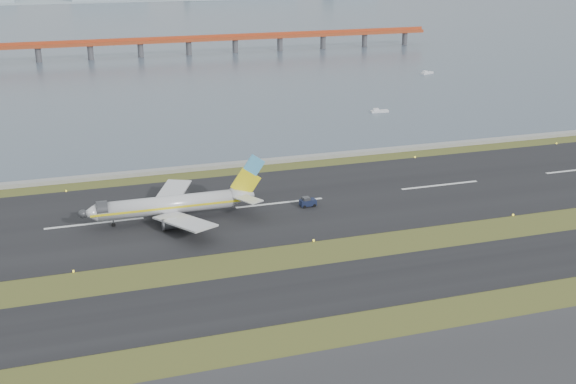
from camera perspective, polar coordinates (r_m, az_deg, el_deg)
The scene contains 10 objects.
ground at distance 134.12m, azimuth 3.12°, elevation -5.15°, with size 1000.00×1000.00×0.00m, color #3B4A1A.
taxiway_strip at distance 124.08m, azimuth 5.10°, elevation -7.31°, with size 1000.00×18.00×0.10m, color black.
runway_strip at distance 160.34m, azimuth -0.67°, elevation -0.89°, with size 1000.00×45.00×0.10m, color black.
seawall at distance 187.57m, azimuth -3.37°, elevation 2.27°, with size 1000.00×2.50×1.00m, color gray.
bay_water at distance 578.15m, azimuth -13.68°, elevation 13.36°, with size 1400.00×800.00×1.30m, color #444F61.
red_pier at distance 372.53m, azimuth -7.87°, elevation 11.78°, with size 260.00×5.00×10.20m.
airliner at distance 151.62m, azimuth -9.01°, elevation -0.98°, with size 38.52×32.89×12.80m.
pushback_tug at distance 158.10m, azimuth 1.56°, elevation -0.80°, with size 3.57×2.23×2.22m.
workboat_near at distance 247.34m, azimuth 7.20°, elevation 6.36°, with size 6.17×2.32×1.47m.
workboat_far at distance 322.72m, azimuth 10.90°, elevation 9.23°, with size 6.81×4.47×1.59m.
Camera 1 is at (-44.07, -113.77, 55.69)m, focal length 45.00 mm.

